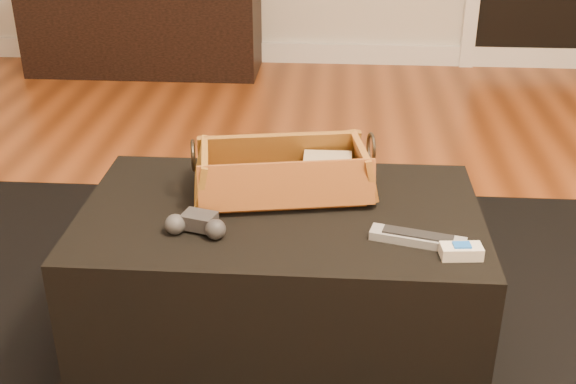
# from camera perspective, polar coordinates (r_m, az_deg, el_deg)

# --- Properties ---
(floor) EXTENTS (5.00, 5.50, 0.01)m
(floor) POSITION_cam_1_polar(r_m,az_deg,el_deg) (2.06, 1.07, -12.01)
(floor) COLOR brown
(floor) RESTS_ON ground
(baseboard) EXTENTS (5.00, 0.04, 0.12)m
(baseboard) POSITION_cam_1_polar(r_m,az_deg,el_deg) (4.51, 2.99, 10.89)
(baseboard) COLOR white
(baseboard) RESTS_ON floor
(media_cabinet) EXTENTS (1.33, 0.45, 0.52)m
(media_cabinet) POSITION_cam_1_polar(r_m,az_deg,el_deg) (4.39, -11.33, 12.72)
(media_cabinet) COLOR black
(media_cabinet) RESTS_ON floor
(area_rug) EXTENTS (2.60, 2.00, 0.01)m
(area_rug) POSITION_cam_1_polar(r_m,az_deg,el_deg) (2.00, -0.65, -12.92)
(area_rug) COLOR black
(area_rug) RESTS_ON floor
(ottoman) EXTENTS (1.00, 0.60, 0.42)m
(ottoman) POSITION_cam_1_polar(r_m,az_deg,el_deg) (1.91, -0.56, -6.96)
(ottoman) COLOR black
(ottoman) RESTS_ON area_rug
(tv_remote) EXTENTS (0.25, 0.12, 0.03)m
(tv_remote) POSITION_cam_1_polar(r_m,az_deg,el_deg) (1.85, -1.02, 0.39)
(tv_remote) COLOR black
(tv_remote) RESTS_ON wicker_basket
(cloth_bundle) EXTENTS (0.13, 0.09, 0.07)m
(cloth_bundle) POSITION_cam_1_polar(r_m,az_deg,el_deg) (1.91, 3.13, 1.86)
(cloth_bundle) COLOR tan
(cloth_bundle) RESTS_ON wicker_basket
(wicker_basket) EXTENTS (0.49, 0.31, 0.16)m
(wicker_basket) POSITION_cam_1_polar(r_m,az_deg,el_deg) (1.86, -0.37, 1.36)
(wicker_basket) COLOR #995522
(wicker_basket) RESTS_ON ottoman
(game_controller) EXTENTS (0.15, 0.10, 0.05)m
(game_controller) POSITION_cam_1_polar(r_m,az_deg,el_deg) (1.70, -7.21, -2.55)
(game_controller) COLOR #272729
(game_controller) RESTS_ON ottoman
(silver_remote) EXTENTS (0.22, 0.10, 0.03)m
(silver_remote) POSITION_cam_1_polar(r_m,az_deg,el_deg) (1.68, 10.20, -3.62)
(silver_remote) COLOR gray
(silver_remote) RESTS_ON ottoman
(cream_gadget) EXTENTS (0.10, 0.05, 0.03)m
(cream_gadget) POSITION_cam_1_polar(r_m,az_deg,el_deg) (1.65, 13.52, -4.57)
(cream_gadget) COLOR beige
(cream_gadget) RESTS_ON ottoman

